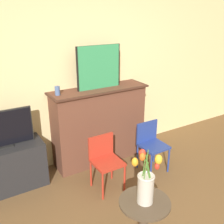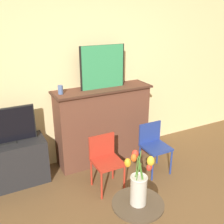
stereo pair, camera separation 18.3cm
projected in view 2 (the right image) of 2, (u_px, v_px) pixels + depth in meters
name	position (u px, v px, depth m)	size (l,w,h in m)	color
wall_back	(86.00, 68.00, 3.62)	(8.00, 0.06, 2.70)	beige
fireplace_mantel	(103.00, 124.00, 3.78)	(1.39, 0.42, 1.10)	brown
painting	(103.00, 67.00, 3.49)	(0.64, 0.03, 0.58)	black
mantel_candle	(60.00, 90.00, 3.32)	(0.06, 0.06, 0.11)	#4C6699
tv_stand	(6.00, 165.00, 3.27)	(1.00, 0.41, 0.58)	#232326
chair_red	(105.00, 158.00, 3.21)	(0.34, 0.34, 0.68)	#B22D1E
chair_blue	(154.00, 144.00, 3.55)	(0.34, 0.34, 0.68)	navy
side_table	(137.00, 221.00, 2.31)	(0.45, 0.45, 0.55)	#4C3D2D
vase_tulips	(139.00, 185.00, 2.17)	(0.21, 0.21, 0.53)	beige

